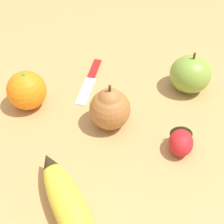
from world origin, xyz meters
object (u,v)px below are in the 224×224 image
at_px(banana, 69,207).
at_px(paring_knife, 90,78).
at_px(strawberry, 181,141).
at_px(apple, 190,74).
at_px(pear, 110,108).
at_px(orange, 27,90).

bearing_deg(banana, paring_knife, -30.22).
bearing_deg(paring_knife, banana, 98.90).
height_order(banana, strawberry, banana).
xyz_separation_m(banana, apple, (0.31, 0.18, 0.02)).
bearing_deg(apple, paring_knife, 150.31).
bearing_deg(apple, pear, -169.35).
distance_m(strawberry, apple, 0.17).
bearing_deg(banana, strawberry, -83.10).
xyz_separation_m(pear, paring_knife, (0.01, 0.14, -0.04)).
height_order(orange, apple, apple).
bearing_deg(strawberry, banana, 134.94).
bearing_deg(strawberry, apple, -4.22).
relative_size(orange, paring_knife, 0.54).
distance_m(orange, paring_knife, 0.14).
xyz_separation_m(banana, orange, (-0.01, 0.25, 0.02)).
distance_m(pear, strawberry, 0.14).
distance_m(pear, apple, 0.19).
bearing_deg(pear, apple, 10.65).
relative_size(banana, orange, 2.59).
distance_m(orange, strawberry, 0.30).
distance_m(banana, paring_knife, 0.31).
bearing_deg(apple, orange, 167.39).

